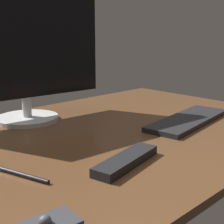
# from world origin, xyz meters

# --- Properties ---
(desk) EXTENTS (1.40, 0.84, 0.02)m
(desk) POSITION_xyz_m (0.00, 0.00, 0.01)
(desk) COLOR #4C301C
(desk) RESTS_ON ground
(monitor) EXTENTS (0.54, 0.20, 0.43)m
(monitor) POSITION_xyz_m (-0.05, 0.27, 0.25)
(monitor) COLOR #B9B9B9
(monitor) RESTS_ON desk
(keyboard) EXTENTS (0.39, 0.17, 0.02)m
(keyboard) POSITION_xyz_m (0.32, -0.11, 0.03)
(keyboard) COLOR black
(keyboard) RESTS_ON desk
(tv_remote) EXTENTS (0.21, 0.09, 0.02)m
(tv_remote) POSITION_xyz_m (-0.08, -0.21, 0.03)
(tv_remote) COLOR black
(tv_remote) RESTS_ON desk
(pen) EXTENTS (0.05, 0.13, 0.01)m
(pen) POSITION_xyz_m (-0.28, -0.11, 0.02)
(pen) COLOR black
(pen) RESTS_ON desk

